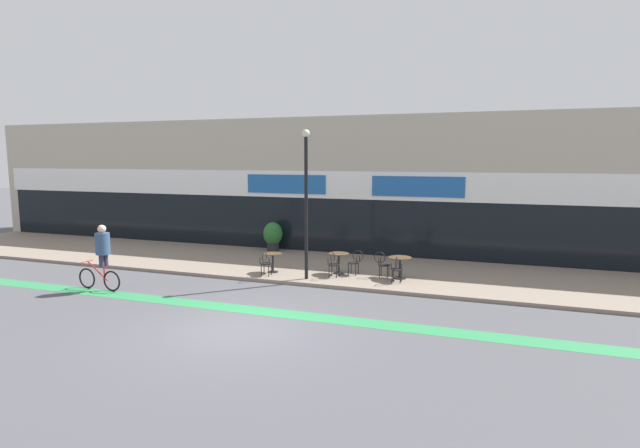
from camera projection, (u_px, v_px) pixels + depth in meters
ground_plane at (238, 329)px, 12.63m from camera, size 120.00×120.00×0.00m
sidewalk_slab at (328, 268)px, 19.40m from camera, size 40.00×5.50×0.12m
storefront_facade at (360, 185)px, 23.41m from camera, size 40.00×4.06×6.09m
bike_lane_stripe at (264, 311)px, 14.05m from camera, size 36.00×0.70×0.01m
bistro_table_0 at (273, 259)px, 18.29m from camera, size 0.69×0.69×0.71m
bistro_table_1 at (339, 259)px, 18.08m from camera, size 0.75×0.75×0.75m
bistro_table_2 at (400, 263)px, 17.33m from camera, size 0.80×0.80×0.76m
cafe_chair_0_near at (265, 262)px, 17.70m from camera, size 0.43×0.59×0.90m
cafe_chair_1_near at (333, 263)px, 17.50m from camera, size 0.41×0.58×0.90m
cafe_chair_1_side at (355, 261)px, 17.87m from camera, size 0.59×0.43×0.90m
cafe_chair_2_near at (397, 268)px, 16.75m from camera, size 0.42×0.58×0.90m
cafe_chair_2_side at (382, 263)px, 17.54m from camera, size 0.57×0.40×0.90m
planter_pot at (273, 235)px, 22.44m from camera, size 0.86×0.86×1.31m
lamp_post at (306, 194)px, 16.97m from camera, size 0.26×0.26×5.12m
cyclist_0 at (102, 252)px, 16.14m from camera, size 1.73×0.50×2.16m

